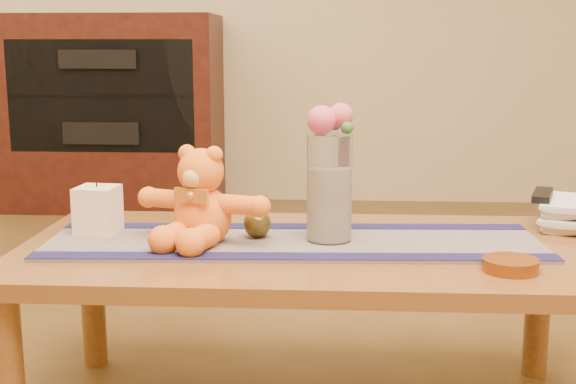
# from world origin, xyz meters

# --- Properties ---
(coffee_table_top) EXTENTS (1.40, 0.70, 0.04)m
(coffee_table_top) POSITION_xyz_m (0.00, 0.00, 0.43)
(coffee_table_top) COLOR brown
(coffee_table_top) RESTS_ON floor
(table_leg_fl) EXTENTS (0.07, 0.07, 0.41)m
(table_leg_fl) POSITION_xyz_m (-0.64, -0.29, 0.21)
(table_leg_fl) COLOR brown
(table_leg_fl) RESTS_ON floor
(table_leg_bl) EXTENTS (0.07, 0.07, 0.41)m
(table_leg_bl) POSITION_xyz_m (-0.64, 0.29, 0.21)
(table_leg_bl) COLOR brown
(table_leg_bl) RESTS_ON floor
(table_leg_br) EXTENTS (0.07, 0.07, 0.41)m
(table_leg_br) POSITION_xyz_m (0.64, 0.29, 0.21)
(table_leg_br) COLOR brown
(table_leg_br) RESTS_ON floor
(persian_runner) EXTENTS (1.21, 0.40, 0.01)m
(persian_runner) POSITION_xyz_m (-0.04, 0.01, 0.45)
(persian_runner) COLOR #1B1740
(persian_runner) RESTS_ON coffee_table_top
(runner_border_near) EXTENTS (1.20, 0.11, 0.00)m
(runner_border_near) POSITION_xyz_m (-0.03, -0.14, 0.46)
(runner_border_near) COLOR #171540
(runner_border_near) RESTS_ON persian_runner
(runner_border_far) EXTENTS (1.20, 0.11, 0.00)m
(runner_border_far) POSITION_xyz_m (-0.04, 0.15, 0.46)
(runner_border_far) COLOR #171540
(runner_border_far) RESTS_ON persian_runner
(teddy_bear) EXTENTS (0.39, 0.36, 0.22)m
(teddy_bear) POSITION_xyz_m (-0.26, -0.01, 0.57)
(teddy_bear) COLOR orange
(teddy_bear) RESTS_ON persian_runner
(pillar_candle) EXTENTS (0.11, 0.11, 0.12)m
(pillar_candle) POSITION_xyz_m (-0.54, 0.06, 0.52)
(pillar_candle) COLOR #FFE0BB
(pillar_candle) RESTS_ON persian_runner
(candle_wick) EXTENTS (0.00, 0.00, 0.01)m
(candle_wick) POSITION_xyz_m (-0.54, 0.06, 0.58)
(candle_wick) COLOR black
(candle_wick) RESTS_ON pillar_candle
(glass_vase) EXTENTS (0.11, 0.11, 0.26)m
(glass_vase) POSITION_xyz_m (0.05, 0.02, 0.59)
(glass_vase) COLOR silver
(glass_vase) RESTS_ON persian_runner
(potpourri_fill) EXTENTS (0.09, 0.09, 0.18)m
(potpourri_fill) POSITION_xyz_m (0.05, 0.02, 0.55)
(potpourri_fill) COLOR beige
(potpourri_fill) RESTS_ON glass_vase
(rose_left) EXTENTS (0.07, 0.07, 0.07)m
(rose_left) POSITION_xyz_m (0.03, 0.01, 0.75)
(rose_left) COLOR #E14F6A
(rose_left) RESTS_ON glass_vase
(rose_right) EXTENTS (0.06, 0.06, 0.06)m
(rose_right) POSITION_xyz_m (0.07, 0.02, 0.76)
(rose_right) COLOR #E14F6A
(rose_right) RESTS_ON glass_vase
(blue_flower_back) EXTENTS (0.04, 0.04, 0.04)m
(blue_flower_back) POSITION_xyz_m (0.06, 0.05, 0.75)
(blue_flower_back) COLOR #435292
(blue_flower_back) RESTS_ON glass_vase
(blue_flower_side) EXTENTS (0.04, 0.04, 0.04)m
(blue_flower_side) POSITION_xyz_m (0.02, 0.04, 0.74)
(blue_flower_side) COLOR #435292
(blue_flower_side) RESTS_ON glass_vase
(leaf_sprig) EXTENTS (0.03, 0.03, 0.03)m
(leaf_sprig) POSITION_xyz_m (0.09, -0.00, 0.74)
(leaf_sprig) COLOR #33662D
(leaf_sprig) RESTS_ON glass_vase
(bronze_ball) EXTENTS (0.08, 0.08, 0.07)m
(bronze_ball) POSITION_xyz_m (-0.13, 0.03, 0.49)
(bronze_ball) COLOR #453D17
(bronze_ball) RESTS_ON persian_runner
(book_bottom) EXTENTS (0.22, 0.26, 0.02)m
(book_bottom) POSITION_xyz_m (0.62, 0.24, 0.46)
(book_bottom) COLOR beige
(book_bottom) RESTS_ON coffee_table_top
(book_lower) EXTENTS (0.24, 0.27, 0.02)m
(book_lower) POSITION_xyz_m (0.62, 0.24, 0.48)
(book_lower) COLOR beige
(book_lower) RESTS_ON book_bottom
(book_upper) EXTENTS (0.21, 0.25, 0.02)m
(book_upper) POSITION_xyz_m (0.61, 0.25, 0.50)
(book_upper) COLOR beige
(book_upper) RESTS_ON book_lower
(book_top) EXTENTS (0.24, 0.27, 0.02)m
(book_top) POSITION_xyz_m (0.62, 0.24, 0.52)
(book_top) COLOR beige
(book_top) RESTS_ON book_upper
(tv_remote) EXTENTS (0.09, 0.17, 0.02)m
(tv_remote) POSITION_xyz_m (0.62, 0.23, 0.54)
(tv_remote) COLOR black
(tv_remote) RESTS_ON book_top
(amber_dish) EXTENTS (0.15, 0.15, 0.03)m
(amber_dish) POSITION_xyz_m (0.44, -0.20, 0.46)
(amber_dish) COLOR #BF5914
(amber_dish) RESTS_ON coffee_table_top
(media_cabinet) EXTENTS (1.20, 0.50, 1.10)m
(media_cabinet) POSITION_xyz_m (-1.20, 2.48, 0.55)
(media_cabinet) COLOR black
(media_cabinet) RESTS_ON floor
(cabinet_cavity) EXTENTS (1.02, 0.03, 0.61)m
(cabinet_cavity) POSITION_xyz_m (-1.20, 2.25, 0.66)
(cabinet_cavity) COLOR black
(cabinet_cavity) RESTS_ON media_cabinet
(cabinet_shelf) EXTENTS (1.02, 0.20, 0.02)m
(cabinet_shelf) POSITION_xyz_m (-1.20, 2.33, 0.66)
(cabinet_shelf) COLOR black
(cabinet_shelf) RESTS_ON media_cabinet
(stereo_upper) EXTENTS (0.42, 0.28, 0.10)m
(stereo_upper) POSITION_xyz_m (-1.20, 2.35, 0.86)
(stereo_upper) COLOR black
(stereo_upper) RESTS_ON media_cabinet
(stereo_lower) EXTENTS (0.42, 0.28, 0.12)m
(stereo_lower) POSITION_xyz_m (-1.20, 2.35, 0.46)
(stereo_lower) COLOR black
(stereo_lower) RESTS_ON media_cabinet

